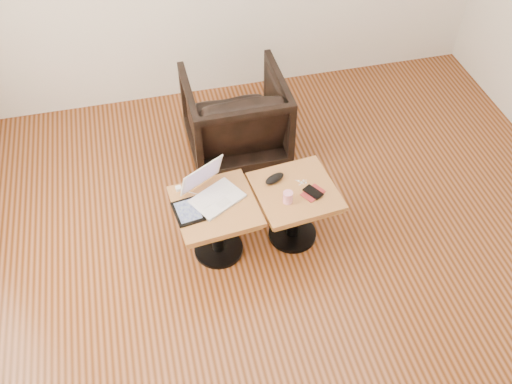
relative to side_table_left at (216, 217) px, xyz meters
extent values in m
cube|color=#4D240B|center=(0.48, -0.39, -0.35)|extent=(4.50, 4.50, 0.01)
cylinder|color=black|center=(0.00, 0.00, -0.34)|extent=(0.34, 0.34, 0.03)
cylinder|color=black|center=(0.00, 0.00, -0.12)|extent=(0.08, 0.08, 0.41)
cube|color=#9C681F|center=(0.00, 0.00, 0.07)|extent=(0.52, 0.52, 0.04)
cube|color=#8F5B1F|center=(0.00, 0.00, 0.10)|extent=(0.56, 0.56, 0.03)
cylinder|color=black|center=(0.54, 0.01, -0.34)|extent=(0.34, 0.34, 0.03)
cylinder|color=black|center=(0.54, 0.01, -0.12)|extent=(0.08, 0.08, 0.41)
cube|color=#9C681F|center=(0.54, 0.01, 0.07)|extent=(0.52, 0.52, 0.04)
cube|color=#8F5B1F|center=(0.54, 0.01, 0.10)|extent=(0.57, 0.57, 0.03)
cube|color=white|center=(0.02, 0.04, 0.13)|extent=(0.39, 0.35, 0.02)
cube|color=silver|center=(0.00, 0.07, 0.14)|extent=(0.28, 0.22, 0.00)
cube|color=silver|center=(0.05, -0.02, 0.14)|extent=(0.10, 0.09, 0.00)
cube|color=white|center=(-0.05, 0.16, 0.24)|extent=(0.31, 0.22, 0.20)
cube|color=brown|center=(-0.05, 0.16, 0.24)|extent=(0.27, 0.19, 0.17)
cube|color=black|center=(-0.18, -0.02, 0.12)|extent=(0.20, 0.24, 0.01)
cube|color=#191E38|center=(-0.18, -0.02, 0.13)|extent=(0.16, 0.20, 0.00)
cube|color=white|center=(-0.21, 0.19, 0.13)|extent=(0.04, 0.04, 0.02)
ellipsoid|color=black|center=(0.42, 0.12, 0.14)|extent=(0.16, 0.12, 0.05)
cylinder|color=#F04374|center=(0.46, -0.08, 0.16)|extent=(0.09, 0.09, 0.08)
sphere|color=white|center=(0.59, 0.05, 0.12)|extent=(0.01, 0.01, 0.01)
sphere|color=white|center=(0.61, 0.07, 0.12)|extent=(0.01, 0.01, 0.01)
sphere|color=white|center=(0.58, 0.07, 0.12)|extent=(0.01, 0.01, 0.01)
sphere|color=white|center=(0.62, 0.05, 0.12)|extent=(0.01, 0.01, 0.01)
cylinder|color=white|center=(0.59, 0.05, 0.12)|extent=(0.07, 0.04, 0.00)
cube|color=maroon|center=(0.64, -0.05, 0.12)|extent=(0.17, 0.16, 0.01)
cube|color=black|center=(0.64, -0.05, 0.13)|extent=(0.12, 0.14, 0.01)
imported|color=black|center=(0.34, 0.98, 0.00)|extent=(0.75, 0.77, 0.70)
camera|label=1|loc=(-0.33, -2.44, 2.81)|focal=40.00mm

